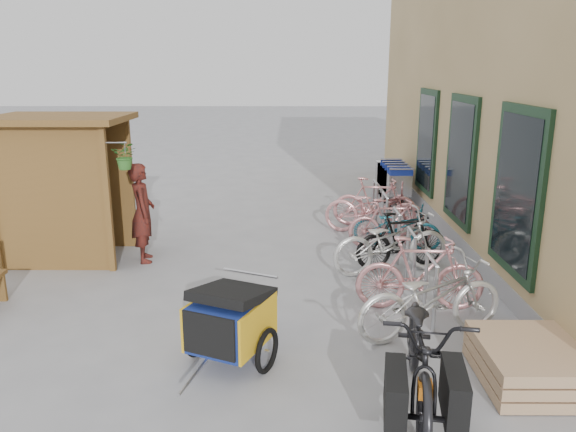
{
  "coord_description": "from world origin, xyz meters",
  "views": [
    {
      "loc": [
        0.54,
        -6.59,
        3.17
      ],
      "look_at": [
        0.5,
        1.5,
        1.0
      ],
      "focal_mm": 35.0,
      "sensor_mm": 36.0,
      "label": 1
    }
  ],
  "objects_px": {
    "shopping_carts": "(392,177)",
    "cargo_bike": "(422,354)",
    "bike_0": "(431,298)",
    "bike_2": "(391,242)",
    "kiosk": "(58,168)",
    "bike_6": "(374,208)",
    "bike_1": "(420,274)",
    "bike_7": "(375,202)",
    "pallet_stack": "(529,363)",
    "child_trailer": "(231,319)",
    "bike_4": "(397,227)",
    "bike_3": "(402,240)",
    "bike_5": "(390,223)",
    "person_kiosk": "(143,213)"
  },
  "relations": [
    {
      "from": "shopping_carts",
      "to": "cargo_bike",
      "type": "bearing_deg",
      "value": -98.17
    },
    {
      "from": "bike_0",
      "to": "bike_2",
      "type": "height_order",
      "value": "bike_2"
    },
    {
      "from": "kiosk",
      "to": "bike_2",
      "type": "relative_size",
      "value": 1.3
    },
    {
      "from": "bike_6",
      "to": "bike_1",
      "type": "bearing_deg",
      "value": -166.99
    },
    {
      "from": "bike_7",
      "to": "pallet_stack",
      "type": "bearing_deg",
      "value": -165.06
    },
    {
      "from": "bike_7",
      "to": "bike_1",
      "type": "bearing_deg",
      "value": -172.26
    },
    {
      "from": "child_trailer",
      "to": "bike_0",
      "type": "relative_size",
      "value": 0.83
    },
    {
      "from": "child_trailer",
      "to": "bike_4",
      "type": "distance_m",
      "value": 4.74
    },
    {
      "from": "pallet_stack",
      "to": "bike_7",
      "type": "relative_size",
      "value": 0.71
    },
    {
      "from": "bike_2",
      "to": "shopping_carts",
      "type": "bearing_deg",
      "value": -25.61
    },
    {
      "from": "cargo_bike",
      "to": "bike_0",
      "type": "relative_size",
      "value": 1.2
    },
    {
      "from": "child_trailer",
      "to": "bike_4",
      "type": "bearing_deg",
      "value": 81.49
    },
    {
      "from": "bike_0",
      "to": "bike_6",
      "type": "xyz_separation_m",
      "value": [
        -0.05,
        4.34,
        -0.0
      ]
    },
    {
      "from": "bike_1",
      "to": "bike_3",
      "type": "bearing_deg",
      "value": 0.44
    },
    {
      "from": "bike_2",
      "to": "bike_3",
      "type": "relative_size",
      "value": 1.23
    },
    {
      "from": "bike_2",
      "to": "bike_5",
      "type": "xyz_separation_m",
      "value": [
        0.21,
        1.27,
        -0.05
      ]
    },
    {
      "from": "person_kiosk",
      "to": "bike_6",
      "type": "height_order",
      "value": "person_kiosk"
    },
    {
      "from": "shopping_carts",
      "to": "person_kiosk",
      "type": "relative_size",
      "value": 1.31
    },
    {
      "from": "person_kiosk",
      "to": "bike_5",
      "type": "distance_m",
      "value": 4.3
    },
    {
      "from": "bike_3",
      "to": "bike_5",
      "type": "xyz_separation_m",
      "value": [
        -0.0,
        1.04,
        -0.02
      ]
    },
    {
      "from": "pallet_stack",
      "to": "bike_2",
      "type": "bearing_deg",
      "value": 105.58
    },
    {
      "from": "kiosk",
      "to": "bike_4",
      "type": "xyz_separation_m",
      "value": [
        5.7,
        0.52,
        -1.15
      ]
    },
    {
      "from": "bike_1",
      "to": "bike_3",
      "type": "relative_size",
      "value": 1.09
    },
    {
      "from": "pallet_stack",
      "to": "person_kiosk",
      "type": "distance_m",
      "value": 6.2
    },
    {
      "from": "kiosk",
      "to": "bike_7",
      "type": "height_order",
      "value": "kiosk"
    },
    {
      "from": "bike_2",
      "to": "bike_3",
      "type": "height_order",
      "value": "bike_2"
    },
    {
      "from": "shopping_carts",
      "to": "bike_3",
      "type": "relative_size",
      "value": 1.39
    },
    {
      "from": "child_trailer",
      "to": "bike_5",
      "type": "relative_size",
      "value": 1.06
    },
    {
      "from": "child_trailer",
      "to": "bike_5",
      "type": "distance_m",
      "value": 4.74
    },
    {
      "from": "pallet_stack",
      "to": "shopping_carts",
      "type": "relative_size",
      "value": 0.55
    },
    {
      "from": "bike_0",
      "to": "bike_5",
      "type": "bearing_deg",
      "value": -20.09
    },
    {
      "from": "cargo_bike",
      "to": "bike_2",
      "type": "xyz_separation_m",
      "value": [
        0.35,
        3.66,
        -0.07
      ]
    },
    {
      "from": "bike_0",
      "to": "bike_6",
      "type": "height_order",
      "value": "same"
    },
    {
      "from": "person_kiosk",
      "to": "bike_4",
      "type": "height_order",
      "value": "person_kiosk"
    },
    {
      "from": "bike_0",
      "to": "bike_5",
      "type": "height_order",
      "value": "bike_0"
    },
    {
      "from": "bike_1",
      "to": "bike_4",
      "type": "distance_m",
      "value": 2.61
    },
    {
      "from": "shopping_carts",
      "to": "pallet_stack",
      "type": "bearing_deg",
      "value": -90.0
    },
    {
      "from": "shopping_carts",
      "to": "bike_1",
      "type": "xyz_separation_m",
      "value": [
        -0.74,
        -6.35,
        -0.06
      ]
    },
    {
      "from": "kiosk",
      "to": "cargo_bike",
      "type": "bearing_deg",
      "value": -40.79
    },
    {
      "from": "bike_3",
      "to": "pallet_stack",
      "type": "bearing_deg",
      "value": 176.85
    },
    {
      "from": "pallet_stack",
      "to": "child_trailer",
      "type": "bearing_deg",
      "value": 172.91
    },
    {
      "from": "shopping_carts",
      "to": "child_trailer",
      "type": "height_order",
      "value": "shopping_carts"
    },
    {
      "from": "bike_2",
      "to": "bike_6",
      "type": "height_order",
      "value": "bike_2"
    },
    {
      "from": "pallet_stack",
      "to": "bike_1",
      "type": "distance_m",
      "value": 1.96
    },
    {
      "from": "bike_1",
      "to": "bike_7",
      "type": "bearing_deg",
      "value": 3.16
    },
    {
      "from": "child_trailer",
      "to": "bike_7",
      "type": "relative_size",
      "value": 0.94
    },
    {
      "from": "child_trailer",
      "to": "bike_4",
      "type": "height_order",
      "value": "child_trailer"
    },
    {
      "from": "pallet_stack",
      "to": "bike_3",
      "type": "relative_size",
      "value": 0.77
    },
    {
      "from": "pallet_stack",
      "to": "bike_7",
      "type": "bearing_deg",
      "value": 97.4
    },
    {
      "from": "bike_6",
      "to": "kiosk",
      "type": "bearing_deg",
      "value": 116.67
    }
  ]
}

